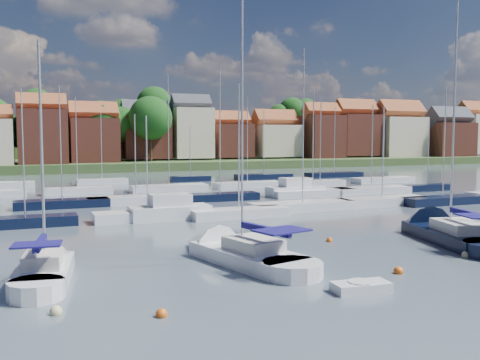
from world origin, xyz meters
name	(u,v)px	position (x,y,z in m)	size (l,w,h in m)	color
ground	(171,194)	(0.00, 40.00, 0.00)	(260.00, 260.00, 0.00)	#43535C
sailboat_left	(47,270)	(-16.18, 3.69, 0.37)	(3.91, 9.77, 13.01)	silver
sailboat_centre	(232,253)	(-5.77, 3.87, 0.35)	(6.05, 12.45, 16.33)	silver
sailboat_navy	(440,232)	(10.71, 4.65, 0.34)	(6.86, 14.35, 19.11)	black
tender	(361,287)	(-2.64, -4.73, 0.23)	(2.81, 1.50, 0.58)	silver
buoy_a	(56,314)	(-16.08, -2.68, 0.00)	(0.52, 0.52, 0.52)	beige
buoy_b	(162,317)	(-12.14, -4.62, 0.00)	(0.49, 0.49, 0.49)	#D85914
buoy_c	(254,275)	(-6.10, -0.12, 0.00)	(0.52, 0.52, 0.52)	beige
buoy_d	(398,273)	(1.19, -2.65, 0.00)	(0.53, 0.53, 0.53)	#D85914
buoy_e	(329,242)	(2.34, 6.13, 0.00)	(0.44, 0.44, 0.44)	#D85914
buoy_f	(466,257)	(7.52, -1.00, 0.00)	(0.52, 0.52, 0.52)	beige
marina_field	(197,194)	(1.91, 35.15, 0.43)	(79.62, 41.41, 15.93)	silver
far_shore_town	(95,146)	(2.23, 132.67, 4.61)	(212.46, 90.00, 22.27)	#405329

